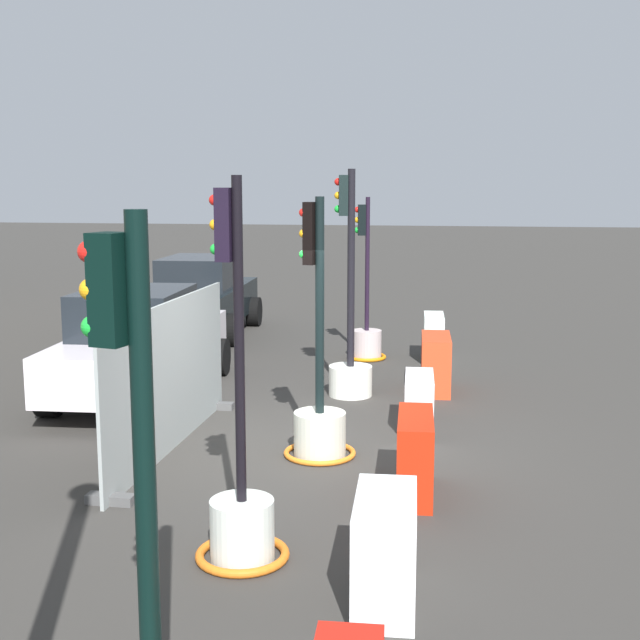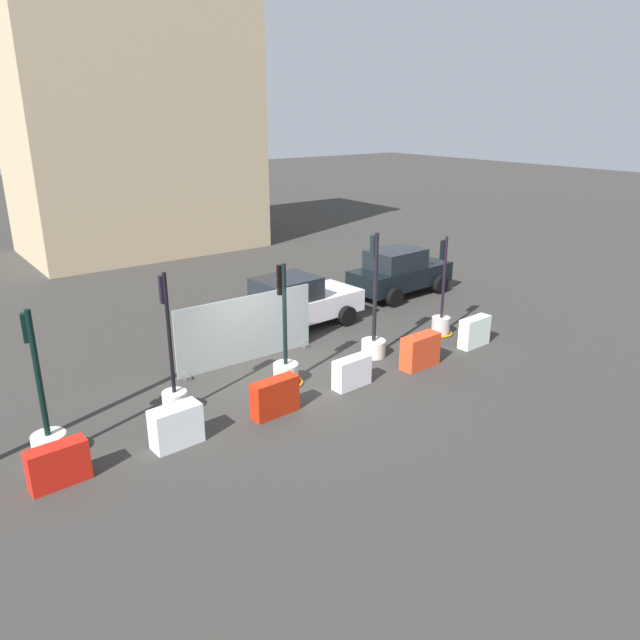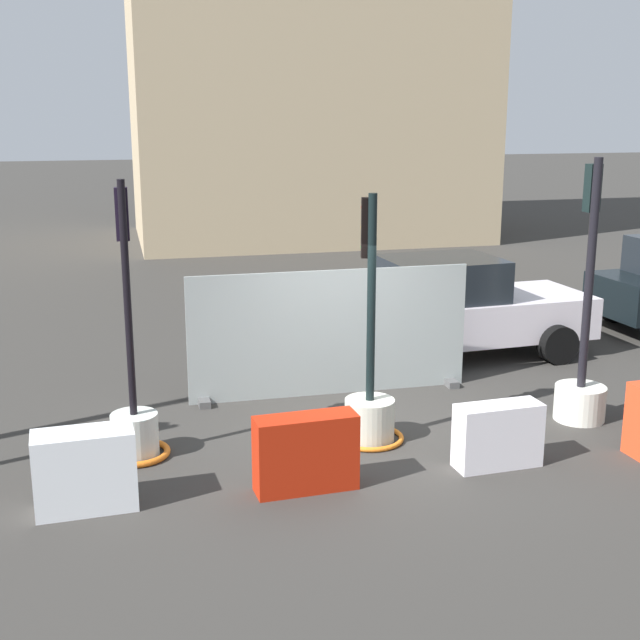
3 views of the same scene
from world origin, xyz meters
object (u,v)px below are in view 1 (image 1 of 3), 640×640
at_px(traffic_light_1, 241,504).
at_px(construction_barrier_1, 385,550).
at_px(traffic_light_4, 366,332).
at_px(car_white_van, 140,344).
at_px(traffic_light_2, 319,414).
at_px(car_black_sedan, 203,296).
at_px(traffic_light_3, 350,352).
at_px(construction_barrier_4, 436,364).
at_px(construction_barrier_2, 415,456).
at_px(construction_barrier_5, 434,338).
at_px(construction_barrier_3, 419,403).

bearing_deg(traffic_light_1, construction_barrier_1, -112.63).
xyz_separation_m(traffic_light_4, car_white_van, (-3.35, 3.15, 0.30)).
distance_m(traffic_light_2, construction_barrier_1, 3.62).
relative_size(car_white_van, car_black_sedan, 1.12).
height_order(traffic_light_3, traffic_light_4, traffic_light_3).
bearing_deg(construction_barrier_4, traffic_light_3, 111.10).
bearing_deg(traffic_light_1, traffic_light_4, -0.47).
bearing_deg(construction_barrier_4, car_white_van, 102.89).
xyz_separation_m(construction_barrier_2, construction_barrier_5, (6.93, 0.07, 0.00)).
height_order(construction_barrier_5, car_white_van, car_white_van).
bearing_deg(car_white_van, traffic_light_1, -150.04).
relative_size(traffic_light_3, construction_barrier_3, 3.36).
distance_m(construction_barrier_3, construction_barrier_5, 4.61).
height_order(traffic_light_2, traffic_light_4, traffic_light_2).
xyz_separation_m(traffic_light_1, car_white_van, (5.33, 3.07, 0.31)).
bearing_deg(traffic_light_3, construction_barrier_3, -146.25).
relative_size(traffic_light_2, construction_barrier_1, 2.94).
distance_m(construction_barrier_1, car_white_van, 7.34).
distance_m(traffic_light_1, construction_barrier_5, 8.83).
relative_size(traffic_light_1, traffic_light_3, 0.95).
bearing_deg(construction_barrier_4, construction_barrier_1, 178.77).
bearing_deg(construction_barrier_2, construction_barrier_4, -0.68).
height_order(traffic_light_1, traffic_light_3, traffic_light_3).
bearing_deg(construction_barrier_5, construction_barrier_3, 179.75).
height_order(traffic_light_1, car_white_van, traffic_light_1).
xyz_separation_m(traffic_light_2, construction_barrier_4, (3.48, -1.27, -0.07)).
distance_m(construction_barrier_2, construction_barrier_3, 2.32).
bearing_deg(construction_barrier_1, construction_barrier_3, -0.10).
distance_m(traffic_light_3, car_black_sedan, 6.10).
bearing_deg(car_black_sedan, traffic_light_4, -116.16).
relative_size(traffic_light_3, traffic_light_4, 1.15).
distance_m(traffic_light_4, construction_barrier_3, 4.74).
distance_m(traffic_light_4, construction_barrier_2, 7.02).
relative_size(traffic_light_1, traffic_light_4, 1.09).
height_order(traffic_light_3, car_white_van, traffic_light_3).
xyz_separation_m(construction_barrier_2, car_white_van, (3.54, 4.48, 0.39)).
xyz_separation_m(construction_barrier_2, construction_barrier_4, (4.58, -0.05, 0.02)).
relative_size(traffic_light_1, traffic_light_2, 1.07).
bearing_deg(construction_barrier_1, construction_barrier_5, -0.17).
xyz_separation_m(construction_barrier_1, construction_barrier_2, (2.34, -0.09, -0.00)).
bearing_deg(construction_barrier_3, traffic_light_2, 137.12).
relative_size(construction_barrier_2, construction_barrier_3, 1.11).
distance_m(construction_barrier_1, car_black_sedan, 12.21).
relative_size(construction_barrier_1, construction_barrier_2, 0.92).
relative_size(traffic_light_1, construction_barrier_3, 3.20).
distance_m(construction_barrier_2, construction_barrier_4, 4.58).
xyz_separation_m(traffic_light_2, car_black_sedan, (7.67, 3.93, 0.35)).
relative_size(traffic_light_3, construction_barrier_5, 3.26).
distance_m(traffic_light_2, traffic_light_3, 2.98).
relative_size(construction_barrier_5, car_white_van, 0.23).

